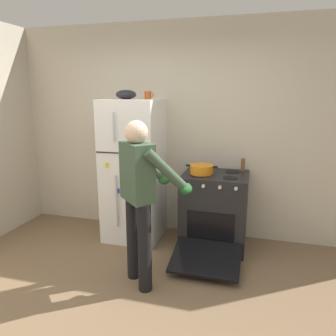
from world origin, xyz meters
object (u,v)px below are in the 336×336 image
stove_range (214,211)px  mixing_bowl (126,94)px  refrigerator (134,170)px  red_pot (202,169)px  coffee_mug (148,95)px  person_cook (141,190)px  pepper_mill (243,165)px

stove_range → mixing_bowl: 1.76m
refrigerator → red_pot: refrigerator is taller
coffee_mug → refrigerator: bearing=-164.6°
mixing_bowl → person_cook: bearing=-61.4°
pepper_mill → refrigerator: bearing=-171.4°
stove_range → pepper_mill: bearing=36.0°
pepper_mill → coffee_mug: bearing=-172.5°
coffee_mug → pepper_mill: (1.14, 0.15, -0.82)m
refrigerator → mixing_bowl: size_ratio=7.12×
person_cook → red_pot: person_cook is taller
red_pot → coffee_mug: 1.09m
pepper_mill → mixing_bowl: size_ratio=0.64×
coffee_mug → mixing_bowl: (-0.26, -0.05, 0.01)m
pepper_mill → red_pot: bearing=-151.5°
person_cook → red_pot: 1.02m
pepper_mill → mixing_bowl: mixing_bowl is taller
stove_range → red_pot: 0.54m
pepper_mill → mixing_bowl: 1.64m
refrigerator → mixing_bowl: (-0.08, 0.00, 0.94)m
refrigerator → person_cook: 1.09m
refrigerator → person_cook: size_ratio=1.10×
person_cook → mixing_bowl: mixing_bowl is taller
refrigerator → stove_range: refrigerator is taller
person_cook → mixing_bowl: bearing=118.6°
refrigerator → stove_range: 1.12m
red_pot → coffee_mug: bearing=171.7°
coffee_mug → mixing_bowl: bearing=-169.2°
coffee_mug → pepper_mill: size_ratio=0.71×
stove_range → red_pot: bearing=-168.6°
mixing_bowl → stove_range: bearing=-0.9°
person_cook → red_pot: (0.41, 0.94, 0.01)m
person_cook → pepper_mill: size_ratio=10.16×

